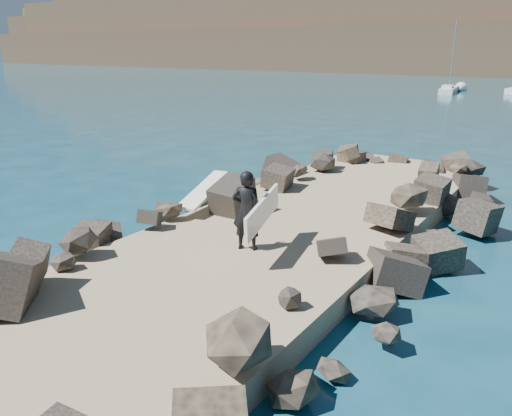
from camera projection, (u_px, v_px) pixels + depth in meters
name	position (u px, v px, depth m)	size (l,w,h in m)	color
ground	(277.00, 251.00, 13.53)	(800.00, 800.00, 0.00)	#0F384C
jetty	(232.00, 267.00, 11.87)	(6.00, 26.00, 0.60)	#8C7759
riprap_left	(159.00, 229.00, 13.75)	(2.60, 22.00, 1.00)	black
riprap_right	(355.00, 282.00, 10.64)	(2.60, 22.00, 1.00)	black
surfboard_resting	(205.00, 193.00, 15.15)	(0.63, 2.53, 0.08)	white
surfer_with_board	(249.00, 211.00, 11.81)	(1.24, 2.35, 1.95)	black
sailboat_a	(449.00, 90.00, 60.57)	(2.47, 7.26, 8.58)	silver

